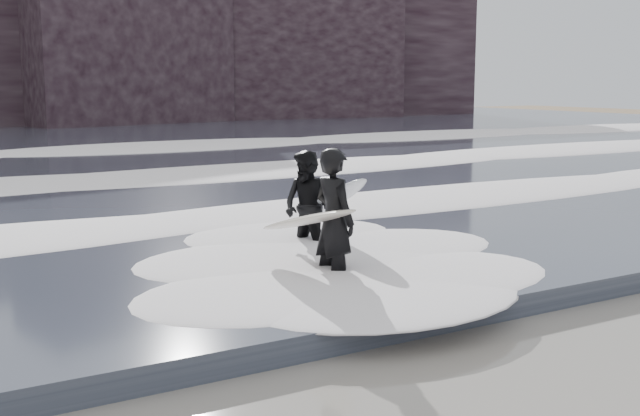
{
  "coord_description": "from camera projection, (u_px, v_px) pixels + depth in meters",
  "views": [
    {
      "loc": [
        -5.48,
        -3.66,
        2.83
      ],
      "look_at": [
        0.37,
        6.06,
        1.0
      ],
      "focal_mm": 45.0,
      "sensor_mm": 36.0,
      "label": 1
    }
  ],
  "objects": [
    {
      "name": "foam_far",
      "position": [
        26.0,
        149.0,
        27.41
      ],
      "size": [
        60.0,
        4.8,
        0.3
      ],
      "primitive_type": "ellipsoid",
      "color": "white",
      "rests_on": "sea"
    },
    {
      "name": "surfer_right",
      "position": [
        311.0,
        206.0,
        12.42
      ],
      "size": [
        1.2,
        2.01,
        1.74
      ],
      "color": "black",
      "rests_on": "ground"
    },
    {
      "name": "sea",
      "position": [
        5.0,
        150.0,
        30.84
      ],
      "size": [
        90.0,
        52.0,
        0.3
      ],
      "primitive_type": "cube",
      "color": "#333846",
      "rests_on": "ground"
    },
    {
      "name": "foam_near",
      "position": [
        214.0,
        221.0,
        13.89
      ],
      "size": [
        60.0,
        3.2,
        0.2
      ],
      "primitive_type": "ellipsoid",
      "color": "white",
      "rests_on": "sea"
    },
    {
      "name": "foam_mid",
      "position": [
        100.0,
        178.0,
        19.8
      ],
      "size": [
        60.0,
        4.0,
        0.24
      ],
      "primitive_type": "ellipsoid",
      "color": "white",
      "rests_on": "sea"
    },
    {
      "name": "surfer_left",
      "position": [
        329.0,
        221.0,
        10.58
      ],
      "size": [
        0.98,
        2.18,
        1.94
      ],
      "color": "black",
      "rests_on": "ground"
    }
  ]
}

